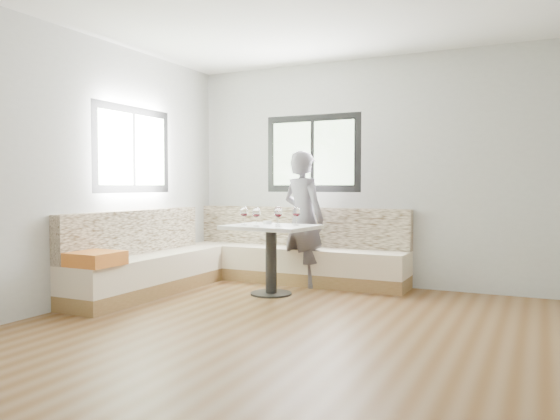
# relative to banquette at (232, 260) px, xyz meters

# --- Properties ---
(room) EXTENTS (5.01, 5.01, 2.81)m
(room) POSITION_rel_banquette_xyz_m (1.51, -1.53, 1.08)
(room) COLOR brown
(room) RESTS_ON ground
(banquette) EXTENTS (2.90, 2.80, 0.95)m
(banquette) POSITION_rel_banquette_xyz_m (0.00, 0.00, 0.00)
(banquette) COLOR #997244
(banquette) RESTS_ON ground
(table) EXTENTS (1.02, 0.83, 0.79)m
(table) POSITION_rel_banquette_xyz_m (0.63, -0.20, 0.26)
(table) COLOR black
(table) RESTS_ON ground
(person) EXTENTS (0.70, 0.58, 1.66)m
(person) POSITION_rel_banquette_xyz_m (0.75, 0.45, 0.50)
(person) COLOR #5A555D
(person) RESTS_ON ground
(olive_ramekin) EXTENTS (0.10, 0.10, 0.04)m
(olive_ramekin) POSITION_rel_banquette_xyz_m (0.51, -0.06, 0.47)
(olive_ramekin) COLOR white
(olive_ramekin) RESTS_ON table
(wine_glass_a) EXTENTS (0.09, 0.09, 0.21)m
(wine_glass_a) POSITION_rel_banquette_xyz_m (0.36, -0.34, 0.60)
(wine_glass_a) COLOR white
(wine_glass_a) RESTS_ON table
(wine_glass_b) EXTENTS (0.09, 0.09, 0.21)m
(wine_glass_b) POSITION_rel_banquette_xyz_m (0.56, -0.42, 0.60)
(wine_glass_b) COLOR white
(wine_glass_b) RESTS_ON table
(wine_glass_c) EXTENTS (0.09, 0.09, 0.21)m
(wine_glass_c) POSITION_rel_banquette_xyz_m (0.78, -0.32, 0.60)
(wine_glass_c) COLOR white
(wine_glass_c) RESTS_ON table
(wine_glass_d) EXTENTS (0.09, 0.09, 0.21)m
(wine_glass_d) POSITION_rel_banquette_xyz_m (0.64, -0.05, 0.60)
(wine_glass_d) COLOR white
(wine_glass_d) RESTS_ON table
(wine_glass_e) EXTENTS (0.09, 0.09, 0.21)m
(wine_glass_e) POSITION_rel_banquette_xyz_m (0.90, -0.11, 0.60)
(wine_glass_e) COLOR white
(wine_glass_e) RESTS_ON table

